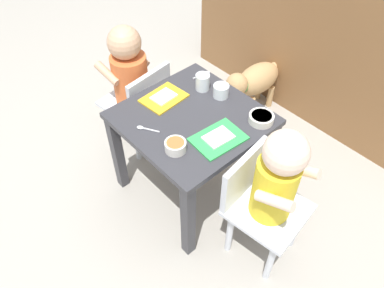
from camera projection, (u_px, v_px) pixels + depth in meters
name	position (u px, v px, depth m)	size (l,w,h in m)	color
ground_plane	(192.00, 186.00, 1.91)	(7.00, 7.00, 0.00)	#9E998E
kitchen_cabinet_back	(328.00, 36.00, 2.05)	(1.65, 0.34, 0.92)	brown
dining_table	(192.00, 131.00, 1.63)	(0.56, 0.55, 0.47)	#333338
seated_child_left	(132.00, 76.00, 1.82)	(0.31, 0.31, 0.70)	silver
seated_child_right	(273.00, 183.00, 1.36)	(0.31, 0.31, 0.70)	silver
dog	(254.00, 81.00, 2.17)	(0.18, 0.42, 0.32)	tan
food_tray_left	(164.00, 98.00, 1.65)	(0.15, 0.20, 0.02)	gold
food_tray_right	(218.00, 138.00, 1.47)	(0.16, 0.21, 0.02)	green
water_cup_left	(203.00, 83.00, 1.68)	(0.06, 0.06, 0.07)	white
water_cup_right	(221.00, 91.00, 1.65)	(0.07, 0.07, 0.06)	white
veggie_bowl_near	(261.00, 118.00, 1.54)	(0.10, 0.10, 0.03)	silver
cereal_bowl_left_side	(175.00, 146.00, 1.42)	(0.08, 0.08, 0.04)	silver
spoon_by_left_tray	(146.00, 129.00, 1.51)	(0.09, 0.06, 0.01)	silver
spoon_by_right_tray	(203.00, 74.00, 1.77)	(0.02, 0.10, 0.01)	silver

